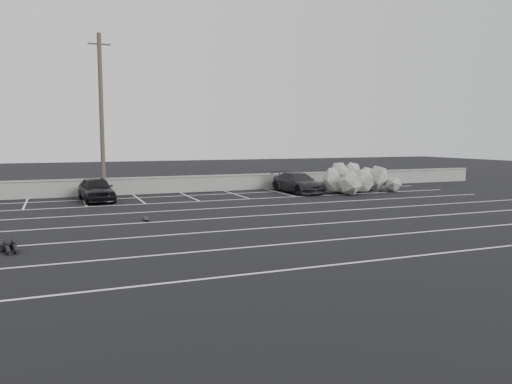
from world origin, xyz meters
name	(u,v)px	position (x,y,z in m)	size (l,w,h in m)	color
ground	(238,230)	(0.00, 0.00, 0.00)	(120.00, 120.00, 0.00)	black
seawall	(164,185)	(0.00, 14.00, 0.55)	(50.00, 0.45, 1.06)	gray
stall_lines	(204,214)	(-0.08, 4.41, 0.00)	(36.00, 20.05, 0.01)	silver
car_left	(96,189)	(-4.36, 11.17, 0.69)	(1.62, 4.03, 1.37)	black
car_right	(298,183)	(8.06, 10.90, 0.65)	(1.83, 4.50, 1.31)	black
utility_pole	(102,115)	(-3.77, 13.20, 4.86)	(1.28, 0.26, 9.60)	#4C4238
trash_bin	(290,181)	(8.78, 13.60, 0.55)	(0.87, 0.87, 1.08)	#272729
riprap_pile	(356,183)	(11.80, 9.90, 0.57)	(5.61, 4.86, 1.57)	#A6A49B
person	(3,242)	(-8.07, -0.25, 0.23)	(1.61, 2.47, 0.46)	black
skateboard	(146,219)	(-2.89, 3.52, 0.07)	(0.24, 0.75, 0.09)	black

